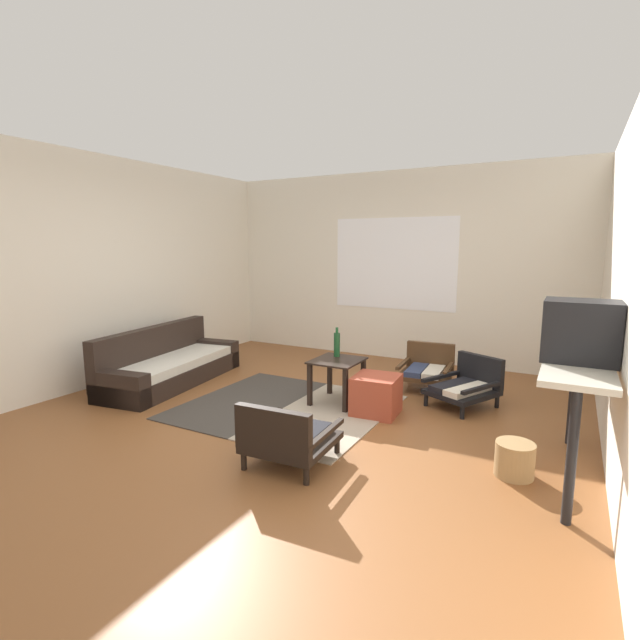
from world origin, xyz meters
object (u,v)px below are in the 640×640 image
(couch, at_px, (169,365))
(coffee_table, at_px, (337,370))
(ottoman_orange, at_px, (376,395))
(armchair_corner, at_px, (467,384))
(armchair_striped_foreground, at_px, (287,437))
(console_shelf, at_px, (577,374))
(armchair_by_window, at_px, (427,368))
(clay_vase, at_px, (579,335))
(crt_television, at_px, (580,331))
(glass_bottle, at_px, (337,344))
(wicker_basket, at_px, (515,459))

(couch, distance_m, coffee_table, 2.16)
(couch, relative_size, ottoman_orange, 4.71)
(couch, relative_size, armchair_corner, 2.48)
(armchair_corner, bearing_deg, armchair_striped_foreground, -114.21)
(ottoman_orange, height_order, console_shelf, console_shelf)
(armchair_by_window, bearing_deg, armchair_corner, -36.63)
(armchair_striped_foreground, relative_size, clay_vase, 1.81)
(armchair_by_window, relative_size, ottoman_orange, 1.43)
(coffee_table, xyz_separation_m, armchair_striped_foreground, (0.30, -1.45, -0.13))
(couch, relative_size, armchair_by_window, 3.30)
(crt_television, bearing_deg, glass_bottle, 159.54)
(clay_vase, height_order, wicker_basket, clay_vase)
(ottoman_orange, xyz_separation_m, clay_vase, (1.70, -0.31, 0.82))
(armchair_by_window, bearing_deg, ottoman_orange, -100.74)
(coffee_table, xyz_separation_m, armchair_by_window, (0.69, 0.97, -0.12))
(armchair_by_window, distance_m, ottoman_orange, 1.09)
(ottoman_orange, bearing_deg, armchair_corner, 42.75)
(couch, bearing_deg, armchair_by_window, 24.22)
(couch, distance_m, glass_bottle, 2.14)
(crt_television, xyz_separation_m, glass_bottle, (-2.25, 0.84, -0.48))
(armchair_corner, distance_m, ottoman_orange, 1.00)
(armchair_by_window, relative_size, crt_television, 1.33)
(crt_television, distance_m, wicker_basket, 1.02)
(console_shelf, bearing_deg, clay_vase, 90.00)
(armchair_corner, bearing_deg, couch, -165.37)
(coffee_table, bearing_deg, couch, -172.04)
(ottoman_orange, relative_size, glass_bottle, 1.36)
(armchair_striped_foreground, bearing_deg, crt_television, 21.80)
(armchair_striped_foreground, distance_m, crt_television, 2.19)
(armchair_by_window, relative_size, console_shelf, 0.43)
(armchair_by_window, height_order, ottoman_orange, armchair_by_window)
(armchair_striped_foreground, distance_m, wicker_basket, 1.67)
(armchair_corner, bearing_deg, wicker_basket, -65.91)
(couch, bearing_deg, wicker_basket, -7.31)
(armchair_by_window, height_order, wicker_basket, armchair_by_window)
(armchair_by_window, xyz_separation_m, console_shelf, (1.49, -1.60, 0.53))
(crt_television, relative_size, wicker_basket, 1.67)
(armchair_striped_foreground, xyz_separation_m, glass_bottle, (-0.37, 1.59, 0.38))
(wicker_basket, bearing_deg, armchair_corner, 114.09)
(armchair_striped_foreground, xyz_separation_m, wicker_basket, (1.53, 0.65, -0.10))
(armchair_striped_foreground, distance_m, clay_vase, 2.28)
(armchair_by_window, bearing_deg, clay_vase, -42.89)
(ottoman_orange, distance_m, console_shelf, 1.87)
(armchair_corner, distance_m, console_shelf, 1.64)
(armchair_by_window, distance_m, console_shelf, 2.25)
(couch, bearing_deg, ottoman_orange, 4.29)
(couch, distance_m, armchair_by_window, 3.09)
(couch, xyz_separation_m, console_shelf, (4.31, -0.34, 0.56))
(ottoman_orange, height_order, crt_television, crt_television)
(couch, height_order, coffee_table, couch)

